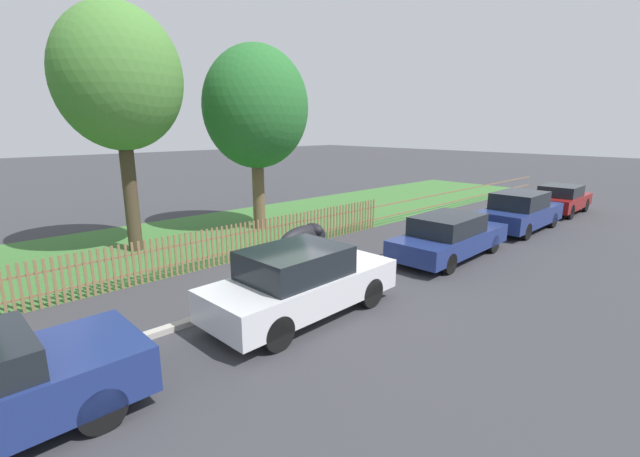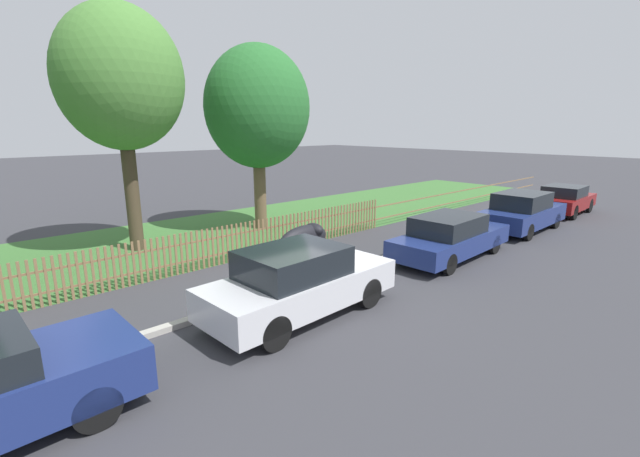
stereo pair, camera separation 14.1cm
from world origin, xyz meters
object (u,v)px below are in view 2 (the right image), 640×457
Objects in this scene: covered_motorcycle at (305,239)px; tree_mid_park at (257,108)px; parked_car_grey_coupe at (564,199)px; parked_car_red_compact at (450,237)px; parked_car_white_van at (522,212)px; parked_car_navy_estate at (299,282)px; tree_behind_motorcycle at (120,79)px.

tree_mid_park reaches higher than covered_motorcycle.
parked_car_grey_coupe is 0.56× the size of tree_mid_park.
parked_car_red_compact is 5.22m from parked_car_white_van.
tree_mid_park reaches higher than parked_car_navy_estate.
parked_car_white_van is (11.23, 0.06, -0.02)m from parked_car_navy_estate.
tree_mid_park is at bearing -2.38° from tree_behind_motorcycle.
parked_car_white_van is 14.74m from tree_behind_motorcycle.
parked_car_red_compact is 1.04× the size of parked_car_white_van.
parked_car_red_compact is at bearing -47.95° from tree_behind_motorcycle.
covered_motorcycle is (2.64, 2.90, -0.11)m from parked_car_navy_estate.
parked_car_white_van is 10.85m from tree_mid_park.
parked_car_white_van is at bearing 179.00° from parked_car_grey_coupe.
parked_car_navy_estate reaches higher than parked_car_white_van.
tree_behind_motorcycle is (-6.69, 7.42, 4.63)m from parked_car_red_compact.
parked_car_grey_coupe is (16.01, 0.15, -0.09)m from parked_car_navy_estate.
parked_car_grey_coupe is 13.66m from covered_motorcycle.
tree_mid_park is at bearing 68.44° from covered_motorcycle.
parked_car_grey_coupe is at bearing -0.16° from parked_car_white_van.
parked_car_navy_estate is at bearing 178.24° from parked_car_red_compact.
tree_behind_motorcycle is 4.83m from tree_mid_park.
parked_car_grey_coupe is 0.51× the size of tree_behind_motorcycle.
parked_car_white_van reaches higher than parked_car_grey_coupe.
parked_car_white_van reaches higher than covered_motorcycle.
parked_car_navy_estate is at bearing 178.49° from parked_car_grey_coupe.
parked_car_grey_coupe is (4.79, 0.09, -0.07)m from parked_car_white_van.
parked_car_red_compact is 1.20× the size of parked_car_grey_coupe.
tree_behind_motorcycle is (-16.70, 7.31, 4.63)m from parked_car_grey_coupe.
parked_car_red_compact is (6.01, 0.04, -0.09)m from parked_car_navy_estate.
parked_car_navy_estate is 2.17× the size of covered_motorcycle.
tree_mid_park is at bearing 58.36° from parked_car_navy_estate.
tree_behind_motorcycle is 1.09× the size of tree_mid_park.
parked_car_white_van is at bearing -1.87° from parked_car_red_compact.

